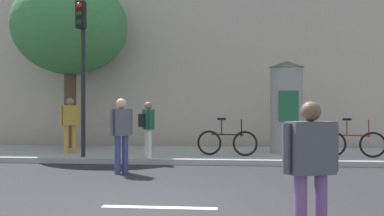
{
  "coord_description": "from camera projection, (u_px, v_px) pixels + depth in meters",
  "views": [
    {
      "loc": [
        1.16,
        -6.74,
        1.55
      ],
      "look_at": [
        0.32,
        2.0,
        1.54
      ],
      "focal_mm": 41.36,
      "sensor_mm": 36.0,
      "label": 1
    }
  ],
  "objects": [
    {
      "name": "building_backdrop",
      "position": [
        207.0,
        40.0,
        18.76
      ],
      "size": [
        36.0,
        5.0,
        8.84
      ],
      "primitive_type": "cube",
      "color": "#B7A893",
      "rests_on": "ground_plane"
    },
    {
      "name": "poster_column",
      "position": [
        286.0,
        106.0,
        13.54
      ],
      "size": [
        1.08,
        1.08,
        2.82
      ],
      "color": "gray",
      "rests_on": "sidewalk_curb"
    },
    {
      "name": "lane_markings",
      "position": [
        159.0,
        207.0,
        6.82
      ],
      "size": [
        25.8,
        0.16,
        0.01
      ],
      "color": "silver",
      "rests_on": "ground_plane"
    },
    {
      "name": "pedestrian_in_dark_shirt",
      "position": [
        70.0,
        120.0,
        13.43
      ],
      "size": [
        0.52,
        0.48,
        1.69
      ],
      "color": "#B78C33",
      "rests_on": "sidewalk_curb"
    },
    {
      "name": "sidewalk_curb",
      "position": [
        197.0,
        154.0,
        13.79
      ],
      "size": [
        36.0,
        4.0,
        0.15
      ],
      "primitive_type": "cube",
      "color": "#9E9B93",
      "rests_on": "ground_plane"
    },
    {
      "name": "pedestrian_with_bag",
      "position": [
        121.0,
        129.0,
        10.33
      ],
      "size": [
        0.5,
        0.5,
        1.76
      ],
      "color": "navy",
      "rests_on": "ground_plane"
    },
    {
      "name": "pedestrian_in_light_jacket",
      "position": [
        147.0,
        124.0,
        12.36
      ],
      "size": [
        0.5,
        0.55,
        1.55
      ],
      "color": "silver",
      "rests_on": "sidewalk_curb"
    },
    {
      "name": "bicycle_leaning",
      "position": [
        227.0,
        142.0,
        12.78
      ],
      "size": [
        1.76,
        0.34,
        1.09
      ],
      "color": "black",
      "rests_on": "sidewalk_curb"
    },
    {
      "name": "street_tree",
      "position": [
        70.0,
        27.0,
        15.27
      ],
      "size": [
        3.95,
        3.95,
        5.89
      ],
      "color": "#4C3826",
      "rests_on": "sidewalk_curb"
    },
    {
      "name": "ground_plane",
      "position": [
        159.0,
        208.0,
        6.82
      ],
      "size": [
        80.0,
        80.0,
        0.0
      ],
      "primitive_type": "plane",
      "color": "#232326"
    },
    {
      "name": "traffic_light",
      "position": [
        82.0,
        53.0,
        12.33
      ],
      "size": [
        0.24,
        0.45,
        4.35
      ],
      "color": "black",
      "rests_on": "sidewalk_curb"
    },
    {
      "name": "bicycle_upright",
      "position": [
        353.0,
        143.0,
        12.38
      ],
      "size": [
        1.76,
        0.33,
        1.09
      ],
      "color": "black",
      "rests_on": "sidewalk_curb"
    },
    {
      "name": "pedestrian_in_red_top",
      "position": [
        311.0,
        161.0,
        4.85
      ],
      "size": [
        0.64,
        0.4,
        1.62
      ],
      "color": "#724C84",
      "rests_on": "ground_plane"
    }
  ]
}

